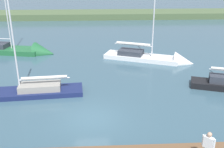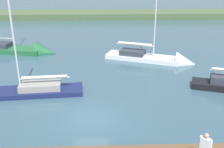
{
  "view_description": "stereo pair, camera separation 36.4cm",
  "coord_description": "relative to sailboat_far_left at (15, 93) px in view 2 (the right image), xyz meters",
  "views": [
    {
      "loc": [
        -0.55,
        15.51,
        9.19
      ],
      "look_at": [
        -1.57,
        -3.54,
        1.79
      ],
      "focal_mm": 42.41,
      "sensor_mm": 36.0,
      "label": 1
    },
    {
      "loc": [
        -0.92,
        15.52,
        9.19
      ],
      "look_at": [
        -1.57,
        -3.54,
        1.79
      ],
      "focal_mm": 42.41,
      "sensor_mm": 36.0,
      "label": 2
    }
  ],
  "objects": [
    {
      "name": "ground_plane",
      "position": [
        -6.2,
        3.83,
        -0.12
      ],
      "size": [
        200.0,
        200.0,
        0.0
      ],
      "primitive_type": "plane",
      "color": "#385666"
    },
    {
      "name": "person_on_dock",
      "position": [
        -11.79,
        9.28,
        1.5
      ],
      "size": [
        0.46,
        0.49,
        1.66
      ],
      "rotation": [
        0.0,
        0.0,
        3.89
      ],
      "color": "#28282D",
      "rests_on": "dock_pier"
    },
    {
      "name": "sailboat_mid_channel",
      "position": [
        -13.04,
        -8.05,
        0.07
      ],
      "size": [
        9.9,
        5.73,
        10.52
      ],
      "rotation": [
        0.0,
        0.0,
        2.76
      ],
      "color": "white",
      "rests_on": "ground_plane"
    },
    {
      "name": "far_shoreline",
      "position": [
        -6.2,
        -38.17,
        -0.12
      ],
      "size": [
        180.0,
        8.0,
        2.4
      ],
      "primitive_type": "cube",
      "color": "#4C603D",
      "rests_on": "ground_plane"
    },
    {
      "name": "sailboat_far_left",
      "position": [
        0.0,
        0.0,
        0.0
      ],
      "size": [
        9.44,
        2.86,
        10.01
      ],
      "rotation": [
        0.0,
        0.0,
        0.09
      ],
      "color": "navy",
      "rests_on": "ground_plane"
    },
    {
      "name": "sailboat_inner_slip",
      "position": [
        2.77,
        -11.92,
        0.05
      ],
      "size": [
        10.77,
        4.6,
        12.26
      ],
      "rotation": [
        0.0,
        0.0,
        2.94
      ],
      "color": "#236638",
      "rests_on": "ground_plane"
    }
  ]
}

